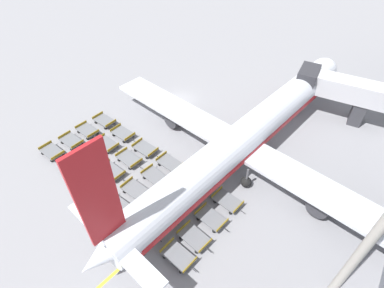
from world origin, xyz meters
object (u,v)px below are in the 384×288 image
Objects in this scene: baggage_dolly_row_mid_a_col_e at (163,212)px; baggage_dolly_row_mid_b_col_e at (181,196)px; baggage_dolly_row_near_col_a at (52,152)px; baggage_dolly_row_far_col_b at (123,133)px; baggage_dolly_row_far_col_e at (197,182)px; baggage_dolly_row_far_col_a at (104,121)px; baggage_dolly_row_near_col_f at (178,256)px; baggage_dolly_row_mid_a_col_d at (136,190)px; baggage_dolly_row_near_col_c at (92,184)px; baggage_dolly_row_mid_b_col_a at (87,130)px; baggage_dolly_row_far_col_c at (145,149)px; baggage_dolly_row_mid_a_col_c at (112,171)px; baggage_dolly_row_mid_a_col_a at (71,141)px; baggage_dolly_row_mid_b_col_f at (211,218)px; baggage_dolly_row_near_col_d at (117,206)px; baggage_dolly_row_near_col_e at (145,229)px; baggage_dolly_row_mid_a_col_f at (194,237)px; baggage_dolly_row_mid_b_col_c at (129,159)px; airplane at (245,137)px; baggage_dolly_row_near_col_b at (71,167)px; baggage_dolly_row_far_col_f at (227,201)px; baggage_dolly_row_far_col_d at (170,163)px; baggage_dolly_row_mid_b_col_d at (155,177)px; baggage_dolly_row_mid_b_col_b at (106,144)px; baggage_dolly_row_mid_a_col_b at (89,155)px.

baggage_dolly_row_mid_a_col_e is 1.00× the size of baggage_dolly_row_mid_b_col_e.
baggage_dolly_row_far_col_b is (4.61, 7.37, 0.00)m from baggage_dolly_row_near_col_a.
baggage_dolly_row_far_col_a is at bearing 174.28° from baggage_dolly_row_far_col_e.
baggage_dolly_row_near_col_f is at bearing -55.07° from baggage_dolly_row_mid_b_col_e.
baggage_dolly_row_mid_a_col_d and baggage_dolly_row_mid_b_col_e have the same top height.
baggage_dolly_row_near_col_c is 1.00× the size of baggage_dolly_row_far_col_b.
baggage_dolly_row_far_col_c is at bearing 11.94° from baggage_dolly_row_mid_b_col_a.
baggage_dolly_row_mid_a_col_c is at bearing -22.09° from baggage_dolly_row_mid_b_col_a.
baggage_dolly_row_mid_a_col_a is 20.46m from baggage_dolly_row_mid_b_col_f.
baggage_dolly_row_near_col_d is 14.55m from baggage_dolly_row_far_col_a.
baggage_dolly_row_far_col_a is (-20.12, 4.60, 0.00)m from baggage_dolly_row_mid_b_col_f.
baggage_dolly_row_mid_b_col_e is at bearing -16.85° from baggage_dolly_row_far_col_b.
baggage_dolly_row_far_col_b is 0.99× the size of baggage_dolly_row_far_col_e.
baggage_dolly_row_near_col_e and baggage_dolly_row_mid_a_col_f have the same top height.
baggage_dolly_row_mid_b_col_c and baggage_dolly_row_far_col_b have the same top height.
baggage_dolly_row_near_col_b is at bearing -138.91° from airplane.
baggage_dolly_row_mid_a_col_c is 12.59m from baggage_dolly_row_mid_b_col_f.
baggage_dolly_row_mid_b_col_c and baggage_dolly_row_far_col_f have the same top height.
baggage_dolly_row_mid_b_col_c is 1.01× the size of baggage_dolly_row_far_col_c.
baggage_dolly_row_mid_b_col_f is (4.51, 4.64, 0.00)m from baggage_dolly_row_near_col_e.
baggage_dolly_row_mid_b_col_a is 12.56m from baggage_dolly_row_far_col_d.
baggage_dolly_row_mid_a_col_d is 0.99× the size of baggage_dolly_row_mid_b_col_d.
baggage_dolly_row_mid_b_col_c is at bearing -36.63° from baggage_dolly_row_far_col_b.
baggage_dolly_row_near_col_d is at bearing -153.50° from baggage_dolly_row_mid_b_col_f.
baggage_dolly_row_near_col_f is 1.01× the size of baggage_dolly_row_mid_b_col_b.
baggage_dolly_row_mid_b_col_c is 8.74m from baggage_dolly_row_far_col_e.
baggage_dolly_row_near_col_b and baggage_dolly_row_far_col_a have the same top height.
baggage_dolly_row_near_col_b is at bearing -162.28° from baggage_dolly_row_mid_b_col_e.
baggage_dolly_row_near_col_a is 16.50m from baggage_dolly_row_mid_a_col_e.
baggage_dolly_row_near_col_a is at bearing -146.17° from airplane.
baggage_dolly_row_near_col_c is (3.95, -0.27, 0.00)m from baggage_dolly_row_near_col_b.
baggage_dolly_row_far_col_f is (1.94, -6.84, -2.87)m from airplane.
baggage_dolly_row_far_col_d is at bearing 27.02° from baggage_dolly_row_mid_b_col_c.
baggage_dolly_row_far_col_a is at bearing 173.56° from baggage_dolly_row_far_col_c.
baggage_dolly_row_near_col_e is 4.26m from baggage_dolly_row_near_col_f.
baggage_dolly_row_far_col_e is at bearing -7.34° from baggage_dolly_row_far_col_d.
baggage_dolly_row_near_col_a and baggage_dolly_row_far_col_d have the same top height.
baggage_dolly_row_mid_b_col_e is at bearing -4.90° from baggage_dolly_row_mid_b_col_b.
baggage_dolly_row_mid_b_col_e is at bearing 11.86° from baggage_dolly_row_mid_a_col_c.
baggage_dolly_row_mid_a_col_a is at bearing 162.89° from baggage_dolly_row_near_col_d.
baggage_dolly_row_mid_a_col_b is at bearing -94.38° from baggage_dolly_row_mid_b_col_b.
baggage_dolly_row_near_col_f is at bearing -18.80° from baggage_dolly_row_mid_b_col_a.
baggage_dolly_row_mid_b_col_a is at bearing 157.69° from baggage_dolly_row_near_col_e.
baggage_dolly_row_mid_b_col_d is at bearing -4.39° from baggage_dolly_row_mid_b_col_a.
baggage_dolly_row_mid_a_col_a is (-20.18, 4.34, 0.00)m from baggage_dolly_row_near_col_f.
baggage_dolly_row_mid_a_col_e is (16.15, -1.55, 0.00)m from baggage_dolly_row_mid_a_col_a.
baggage_dolly_row_far_col_a is 0.99× the size of baggage_dolly_row_far_col_f.
baggage_dolly_row_near_col_c is at bearing -56.23° from baggage_dolly_row_mid_b_col_b.
baggage_dolly_row_mid_b_col_e is 1.01× the size of baggage_dolly_row_far_col_c.
baggage_dolly_row_mid_a_col_c is 0.99× the size of baggage_dolly_row_far_col_e.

